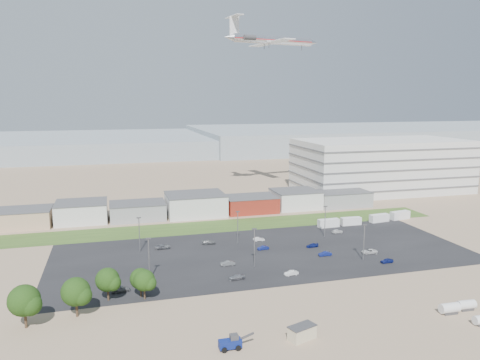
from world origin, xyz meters
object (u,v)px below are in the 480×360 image
object	(u,v)px
parked_car_0	(369,251)
parked_car_3	(236,277)
telehandler	(230,342)
parked_car_7	(263,248)
tree_far_left	(24,304)
parked_car_12	(312,245)
parked_car_11	(259,239)
box_trailer_a	(328,223)
parked_car_13	(291,273)
airliner	(273,40)
parked_car_8	(337,231)
parked_car_2	(387,261)
parked_car_6	(209,242)
storage_tank_nw	(450,308)
parked_car_4	(228,263)
parked_car_10	(121,289)
parked_car_9	(163,247)
portable_shed	(302,332)
parked_car_1	(325,254)

from	to	relation	value
parked_car_0	parked_car_3	xyz separation A→B (m)	(-42.34, -8.93, -0.02)
telehandler	parked_car_7	distance (m)	56.93
tree_far_left	parked_car_12	world-z (taller)	tree_far_left
parked_car_0	parked_car_3	distance (m)	43.27
parked_car_11	parked_car_12	world-z (taller)	parked_car_11
parked_car_12	box_trailer_a	bearing A→B (deg)	138.97
box_trailer_a	parked_car_13	xyz separation A→B (m)	(-29.53, -39.25, -0.81)
box_trailer_a	tree_far_left	size ratio (longest dim) A/B	0.76
airliner	parked_car_13	size ratio (longest dim) A/B	12.80
tree_far_left	parked_car_0	xyz separation A→B (m)	(88.48, 21.97, -4.33)
telehandler	parked_car_7	xyz separation A→B (m)	(23.34, 51.92, -0.79)
parked_car_11	parked_car_13	size ratio (longest dim) A/B	0.98
box_trailer_a	airliner	world-z (taller)	airliner
tree_far_left	airliner	bearing A→B (deg)	50.72
parked_car_7	parked_car_3	bearing A→B (deg)	-38.37
telehandler	parked_car_11	distance (m)	65.50
parked_car_8	parked_car_12	size ratio (longest dim) A/B	0.99
parked_car_2	parked_car_6	distance (m)	52.58
airliner	parked_car_6	xyz separation A→B (m)	(-43.11, -65.02, -69.37)
storage_tank_nw	parked_car_11	distance (m)	63.31
parked_car_13	parked_car_4	bearing A→B (deg)	-135.40
parked_car_6	parked_car_10	world-z (taller)	parked_car_10
parked_car_0	parked_car_8	xyz separation A→B (m)	(0.83, 21.65, -0.00)
parked_car_4	parked_car_6	distance (m)	19.96
parked_car_2	parked_car_13	bearing A→B (deg)	-89.06
parked_car_8	parked_car_9	xyz separation A→B (m)	(-58.10, -1.23, 0.01)
portable_shed	parked_car_10	distance (m)	44.89
parked_car_12	parked_car_11	bearing A→B (deg)	-130.81
parked_car_0	parked_car_8	size ratio (longest dim) A/B	1.23
parked_car_7	parked_car_8	bearing A→B (deg)	104.35
parked_car_2	parked_car_7	bearing A→B (deg)	-126.55
parked_car_0	parked_car_6	distance (m)	48.02
telehandler	parked_car_8	xyz separation A→B (m)	(52.82, 62.03, -0.73)
storage_tank_nw	parked_car_3	distance (m)	48.32
airliner	parked_car_3	world-z (taller)	airliner
parked_car_11	parked_car_4	bearing A→B (deg)	142.09
parked_car_3	parked_car_9	bearing A→B (deg)	-157.11
airliner	parked_car_1	xyz separation A→B (m)	(-13.35, -84.72, -69.37)
parked_car_3	tree_far_left	bearing A→B (deg)	-78.30
portable_shed	storage_tank_nw	xyz separation A→B (m)	(33.80, 1.63, -0.10)
portable_shed	parked_car_13	size ratio (longest dim) A/B	1.44
parked_car_4	parked_car_1	bearing A→B (deg)	92.47
box_trailer_a	parked_car_1	size ratio (longest dim) A/B	1.99
parked_car_1	parked_car_2	world-z (taller)	parked_car_1
parked_car_8	parked_car_10	bearing A→B (deg)	112.47
box_trailer_a	parked_car_4	world-z (taller)	box_trailer_a
parked_car_6	parked_car_10	distance (m)	40.64
telehandler	parked_car_0	distance (m)	65.83
parked_car_4	parked_car_7	xyz separation A→B (m)	(13.39, 10.26, -0.07)
parked_car_0	parked_car_6	bearing A→B (deg)	-110.72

